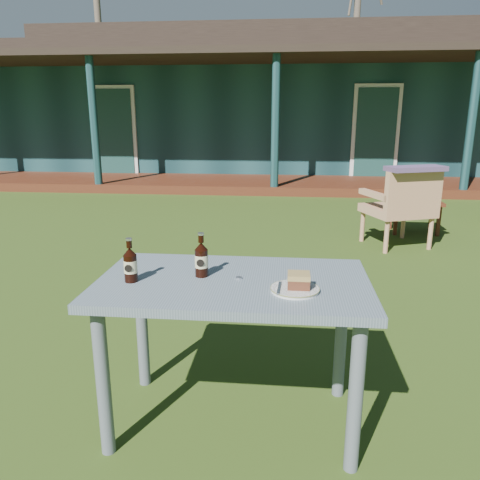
# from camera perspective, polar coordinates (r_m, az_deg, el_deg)

# --- Properties ---
(ground) EXTENTS (80.00, 80.00, 0.00)m
(ground) POSITION_cam_1_polar(r_m,az_deg,el_deg) (3.82, 1.97, -6.79)
(ground) COLOR #334916
(pavilion) EXTENTS (15.80, 8.30, 3.45)m
(pavilion) POSITION_cam_1_polar(r_m,az_deg,el_deg) (12.93, 4.94, 15.94)
(pavilion) COLOR #16373A
(pavilion) RESTS_ON ground
(tree_left) EXTENTS (0.28, 0.28, 10.50)m
(tree_left) POSITION_cam_1_polar(r_m,az_deg,el_deg) (22.91, -16.90, 24.21)
(tree_left) COLOR brown
(tree_left) RESTS_ON ground
(tree_mid) EXTENTS (0.28, 0.28, 9.50)m
(tree_mid) POSITION_cam_1_polar(r_m,az_deg,el_deg) (22.46, 13.94, 23.30)
(tree_mid) COLOR brown
(tree_mid) RESTS_ON ground
(cafe_table) EXTENTS (1.20, 0.70, 0.72)m
(cafe_table) POSITION_cam_1_polar(r_m,az_deg,el_deg) (2.11, -0.82, -7.41)
(cafe_table) COLOR slate
(cafe_table) RESTS_ON ground
(plate) EXTENTS (0.20, 0.20, 0.01)m
(plate) POSITION_cam_1_polar(r_m,az_deg,el_deg) (1.96, 6.70, -5.97)
(plate) COLOR silver
(plate) RESTS_ON cafe_table
(cake_slice) EXTENTS (0.09, 0.09, 0.06)m
(cake_slice) POSITION_cam_1_polar(r_m,az_deg,el_deg) (1.95, 7.16, -4.89)
(cake_slice) COLOR #522A1A
(cake_slice) RESTS_ON plate
(fork) EXTENTS (0.02, 0.14, 0.00)m
(fork) POSITION_cam_1_polar(r_m,az_deg,el_deg) (1.94, 4.79, -5.81)
(fork) COLOR silver
(fork) RESTS_ON plate
(cola_bottle_near) EXTENTS (0.06, 0.06, 0.20)m
(cola_bottle_near) POSITION_cam_1_polar(r_m,az_deg,el_deg) (2.10, -4.73, -2.33)
(cola_bottle_near) COLOR black
(cola_bottle_near) RESTS_ON cafe_table
(cola_bottle_far) EXTENTS (0.06, 0.06, 0.20)m
(cola_bottle_far) POSITION_cam_1_polar(r_m,az_deg,el_deg) (2.08, -13.22, -2.91)
(cola_bottle_far) COLOR black
(cola_bottle_far) RESTS_ON cafe_table
(bottle_cap) EXTENTS (0.03, 0.03, 0.01)m
(bottle_cap) POSITION_cam_1_polar(r_m,az_deg,el_deg) (2.08, -0.13, -4.64)
(bottle_cap) COLOR silver
(bottle_cap) RESTS_ON cafe_table
(armchair_left) EXTENTS (0.81, 0.78, 0.86)m
(armchair_left) POSITION_cam_1_polar(r_m,az_deg,el_deg) (5.35, 19.18, 4.16)
(armchair_left) COLOR tan
(armchair_left) RESTS_ON ground
(floral_throw) EXTENTS (0.66, 0.44, 0.05)m
(floral_throw) POSITION_cam_1_polar(r_m,az_deg,el_deg) (5.16, 20.64, 8.16)
(floral_throw) COLOR #5B4369
(floral_throw) RESTS_ON armchair_left
(side_table) EXTENTS (0.60, 0.40, 0.40)m
(side_table) POSITION_cam_1_polar(r_m,az_deg,el_deg) (6.12, 20.57, 3.98)
(side_table) COLOR #4D2212
(side_table) RESTS_ON ground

